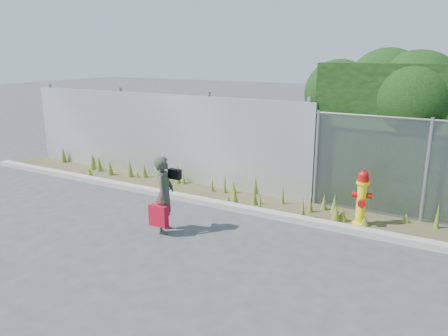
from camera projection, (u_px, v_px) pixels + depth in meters
ground at (199, 244)px, 7.52m from camera, size 80.00×80.00×0.00m
curb at (246, 209)px, 9.02m from camera, size 16.00×0.22×0.12m
weed_strip at (274, 199)px, 9.39m from camera, size 16.00×1.27×0.54m
corrugated_fence at (156, 136)px, 11.32m from camera, size 8.50×0.21×2.30m
fire_hydrant at (361, 199)px, 8.21m from camera, size 0.37×0.33×1.11m
woman at (164, 194)px, 7.90m from camera, size 0.52×0.61×1.42m
red_tote_bag at (159, 216)px, 7.82m from camera, size 0.35×0.13×0.46m
black_shoulder_bag at (175, 174)px, 7.91m from camera, size 0.24×0.10×0.18m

